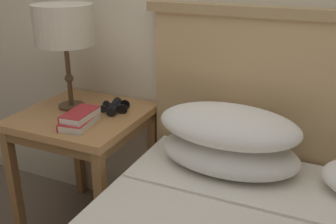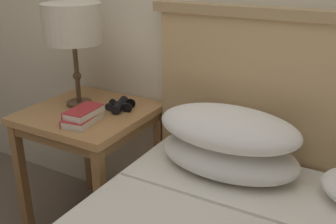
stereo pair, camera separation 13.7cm
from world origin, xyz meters
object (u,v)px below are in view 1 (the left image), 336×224
(nightstand, at_px, (84,129))
(table_lamp, at_px, (64,27))
(book_stacked_on_top, at_px, (80,115))
(binoculars_pair, at_px, (115,107))
(book_on_nightstand, at_px, (79,122))

(nightstand, xyz_separation_m, table_lamp, (-0.10, 0.04, 0.49))
(table_lamp, height_order, book_stacked_on_top, table_lamp)
(binoculars_pair, bearing_deg, nightstand, -147.63)
(nightstand, bearing_deg, table_lamp, 157.26)
(nightstand, bearing_deg, book_stacked_on_top, -57.41)
(nightstand, distance_m, book_stacked_on_top, 0.21)
(book_on_nightstand, height_order, binoculars_pair, binoculars_pair)
(table_lamp, xyz_separation_m, book_on_nightstand, (0.18, -0.18, -0.39))
(book_stacked_on_top, height_order, binoculars_pair, book_stacked_on_top)
(book_on_nightstand, relative_size, binoculars_pair, 1.32)
(nightstand, height_order, binoculars_pair, binoculars_pair)
(binoculars_pair, bearing_deg, table_lamp, -169.11)
(book_on_nightstand, distance_m, binoculars_pair, 0.23)
(table_lamp, distance_m, binoculars_pair, 0.45)
(book_stacked_on_top, bearing_deg, table_lamp, 136.30)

